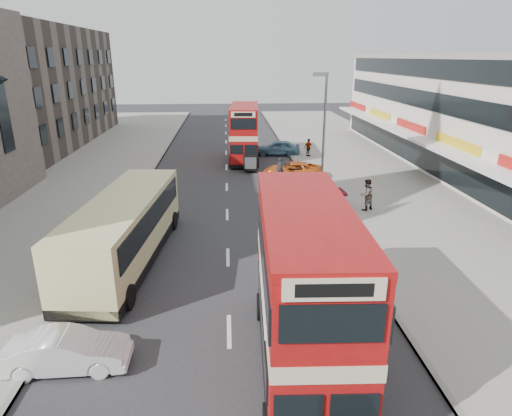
# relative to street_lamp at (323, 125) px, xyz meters

# --- Properties ---
(ground) EXTENTS (160.00, 160.00, 0.00)m
(ground) POSITION_rel_street_lamp_xyz_m (-6.52, -18.00, -4.78)
(ground) COLOR #28282B
(ground) RESTS_ON ground
(road_surface) EXTENTS (12.00, 90.00, 0.01)m
(road_surface) POSITION_rel_street_lamp_xyz_m (-6.52, 2.00, -4.78)
(road_surface) COLOR #28282B
(road_surface) RESTS_ON ground
(pavement_right) EXTENTS (12.00, 90.00, 0.15)m
(pavement_right) POSITION_rel_street_lamp_xyz_m (5.48, 2.00, -4.71)
(pavement_right) COLOR gray
(pavement_right) RESTS_ON ground
(pavement_left) EXTENTS (12.00, 90.00, 0.15)m
(pavement_left) POSITION_rel_street_lamp_xyz_m (-18.52, 2.00, -4.71)
(pavement_left) COLOR gray
(pavement_left) RESTS_ON ground
(kerb_left) EXTENTS (0.20, 90.00, 0.16)m
(kerb_left) POSITION_rel_street_lamp_xyz_m (-12.62, 2.00, -4.71)
(kerb_left) COLOR gray
(kerb_left) RESTS_ON ground
(kerb_right) EXTENTS (0.20, 90.00, 0.16)m
(kerb_right) POSITION_rel_street_lamp_xyz_m (-0.42, 2.00, -4.71)
(kerb_right) COLOR gray
(kerb_right) RESTS_ON ground
(brick_terrace) EXTENTS (14.00, 28.00, 12.00)m
(brick_terrace) POSITION_rel_street_lamp_xyz_m (-28.52, 20.00, 1.22)
(brick_terrace) COLOR #66594C
(brick_terrace) RESTS_ON ground
(commercial_row) EXTENTS (9.90, 46.20, 9.30)m
(commercial_row) POSITION_rel_street_lamp_xyz_m (13.42, 4.00, -0.09)
(commercial_row) COLOR beige
(commercial_row) RESTS_ON ground
(street_lamp) EXTENTS (1.00, 0.20, 8.12)m
(street_lamp) POSITION_rel_street_lamp_xyz_m (0.00, 0.00, 0.00)
(street_lamp) COLOR slate
(street_lamp) RESTS_ON ground
(bus_main) EXTENTS (2.81, 9.13, 4.98)m
(bus_main) POSITION_rel_street_lamp_xyz_m (-4.26, -17.84, -2.16)
(bus_main) COLOR black
(bus_main) RESTS_ON ground
(bus_second) EXTENTS (2.91, 8.88, 4.81)m
(bus_second) POSITION_rel_street_lamp_xyz_m (-4.81, 10.56, -2.25)
(bus_second) COLOR black
(bus_second) RESTS_ON ground
(coach) EXTENTS (3.76, 10.97, 2.85)m
(coach) POSITION_rel_street_lamp_xyz_m (-11.19, -10.05, -3.10)
(coach) COLOR black
(coach) RESTS_ON ground
(car_left_front) EXTENTS (3.75, 1.36, 1.23)m
(car_left_front) POSITION_rel_street_lamp_xyz_m (-11.45, -17.59, -4.17)
(car_left_front) COLOR white
(car_left_front) RESTS_ON ground
(car_right_a) EXTENTS (4.45, 2.03, 1.26)m
(car_right_a) POSITION_rel_street_lamp_xyz_m (-1.41, -3.55, -4.15)
(car_right_a) COLOR maroon
(car_right_a) RESTS_ON ground
(car_right_b) EXTENTS (4.88, 2.69, 1.29)m
(car_right_b) POSITION_rel_street_lamp_xyz_m (-1.36, 4.03, -4.14)
(car_right_b) COLOR #D45F15
(car_right_b) RESTS_ON ground
(car_right_c) EXTENTS (4.42, 2.15, 1.45)m
(car_right_c) POSITION_rel_street_lamp_xyz_m (-1.53, 12.67, -4.06)
(car_right_c) COLOR teal
(car_right_c) RESTS_ON ground
(pedestrian_near) EXTENTS (0.87, 0.76, 1.96)m
(pedestrian_near) POSITION_rel_street_lamp_xyz_m (1.97, -4.09, -3.65)
(pedestrian_near) COLOR gray
(pedestrian_near) RESTS_ON pavement_right
(pedestrian_far) EXTENTS (1.02, 0.84, 1.63)m
(pedestrian_far) POSITION_rel_street_lamp_xyz_m (1.22, 11.42, -3.82)
(pedestrian_far) COLOR gray
(pedestrian_far) RESTS_ON pavement_right
(cyclist) EXTENTS (0.82, 1.96, 1.97)m
(cyclist) POSITION_rel_street_lamp_xyz_m (-2.49, 2.57, -4.14)
(cyclist) COLOR gray
(cyclist) RESTS_ON ground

